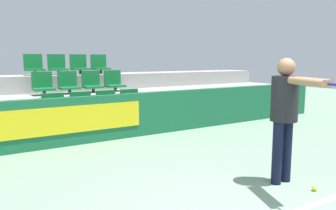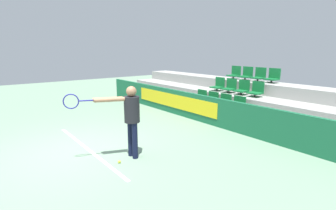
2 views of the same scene
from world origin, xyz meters
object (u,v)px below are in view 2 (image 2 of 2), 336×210
at_px(stadium_chair_0, 200,98).
at_px(stadium_chair_6, 242,89).
at_px(stadium_chair_1, 212,100).
at_px(stadium_chair_2, 224,103).
at_px(stadium_chair_5, 230,87).
at_px(stadium_chair_10, 259,76).
at_px(tennis_ball, 119,162).
at_px(stadium_chair_8, 235,73).
at_px(stadium_chair_4, 218,85).
at_px(stadium_chair_7, 256,90).
at_px(tennis_player, 129,114).
at_px(stadium_chair_3, 238,106).
at_px(stadium_chair_11, 273,77).
at_px(stadium_chair_9, 246,74).

height_order(stadium_chair_0, stadium_chair_6, stadium_chair_6).
relative_size(stadium_chair_0, stadium_chair_1, 1.00).
bearing_deg(stadium_chair_2, stadium_chair_0, 180.00).
relative_size(stadium_chair_0, stadium_chair_5, 1.00).
distance_m(stadium_chair_10, tennis_ball, 6.70).
relative_size(stadium_chair_6, stadium_chair_8, 1.00).
relative_size(stadium_chair_4, stadium_chair_8, 1.00).
height_order(stadium_chair_7, tennis_ball, stadium_chair_7).
bearing_deg(stadium_chair_8, tennis_ball, -72.16).
xyz_separation_m(stadium_chair_2, tennis_player, (0.78, -4.15, 0.40)).
bearing_deg(stadium_chair_0, stadium_chair_3, 0.00).
bearing_deg(stadium_chair_11, stadium_chair_3, -90.00).
xyz_separation_m(stadium_chair_4, stadium_chair_5, (0.58, 0.00, 0.00)).
relative_size(stadium_chair_3, stadium_chair_6, 1.00).
bearing_deg(stadium_chair_11, stadium_chair_8, 180.00).
distance_m(stadium_chair_3, stadium_chair_10, 2.21).
relative_size(stadium_chair_1, stadium_chair_10, 1.00).
xyz_separation_m(stadium_chair_7, stadium_chair_10, (-0.58, 0.99, 0.41)).
height_order(stadium_chair_0, stadium_chair_1, same).
distance_m(stadium_chair_2, stadium_chair_5, 1.22).
relative_size(stadium_chair_1, stadium_chair_6, 1.00).
distance_m(stadium_chair_3, stadium_chair_6, 1.22).
relative_size(stadium_chair_10, tennis_player, 0.32).
bearing_deg(stadium_chair_6, tennis_ball, -80.39).
height_order(stadium_chair_5, stadium_chair_8, stadium_chair_8).
height_order(stadium_chair_9, tennis_ball, stadium_chair_9).
xyz_separation_m(stadium_chair_4, stadium_chair_8, (0.00, 0.99, 0.41)).
relative_size(stadium_chair_4, tennis_ball, 8.03).
xyz_separation_m(stadium_chair_1, stadium_chair_9, (0.00, 1.97, 0.82)).
distance_m(stadium_chair_6, tennis_player, 5.20).
bearing_deg(stadium_chair_3, stadium_chair_8, 131.32).
bearing_deg(stadium_chair_10, stadium_chair_5, -120.38).
relative_size(stadium_chair_2, stadium_chair_6, 1.00).
relative_size(stadium_chair_11, tennis_player, 0.32).
relative_size(stadium_chair_2, stadium_chair_8, 1.00).
bearing_deg(stadium_chair_4, stadium_chair_7, 0.00).
distance_m(stadium_chair_0, tennis_player, 4.60).
distance_m(stadium_chair_0, stadium_chair_3, 1.73).
height_order(stadium_chair_2, stadium_chair_10, stadium_chair_10).
bearing_deg(stadium_chair_5, tennis_ball, -74.65).
relative_size(stadium_chair_8, stadium_chair_11, 1.00).
xyz_separation_m(stadium_chair_7, stadium_chair_9, (-1.16, 0.99, 0.41)).
relative_size(stadium_chair_1, tennis_ball, 8.03).
xyz_separation_m(stadium_chair_6, stadium_chair_10, (0.00, 0.99, 0.41)).
relative_size(stadium_chair_5, stadium_chair_11, 1.00).
bearing_deg(stadium_chair_1, tennis_player, -71.87).
xyz_separation_m(stadium_chair_10, tennis_player, (0.78, -6.13, -0.42)).
bearing_deg(tennis_ball, stadium_chair_9, 103.10).
relative_size(stadium_chair_0, stadium_chair_11, 1.00).
bearing_deg(stadium_chair_9, stadium_chair_8, 180.00).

